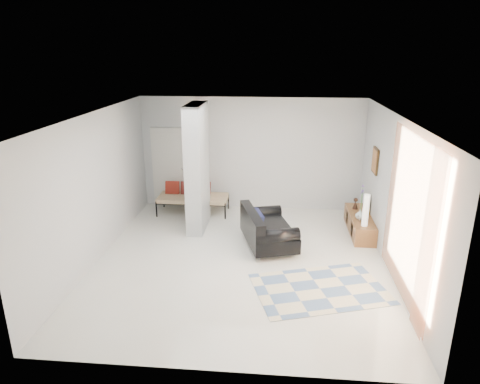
{
  "coord_description": "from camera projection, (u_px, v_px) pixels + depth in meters",
  "views": [
    {
      "loc": [
        0.67,
        -7.38,
        3.89
      ],
      "look_at": [
        -0.06,
        0.6,
        1.2
      ],
      "focal_mm": 32.0,
      "sensor_mm": 36.0,
      "label": 1
    }
  ],
  "objects": [
    {
      "name": "vase",
      "position": [
        360.0,
        214.0,
        9.2
      ],
      "size": [
        0.24,
        0.24,
        0.21
      ],
      "primitive_type": "imported",
      "rotation": [
        0.0,
        0.0,
        -0.16
      ],
      "color": "silver",
      "rests_on": "media_console"
    },
    {
      "name": "floor",
      "position": [
        240.0,
        261.0,
        8.26
      ],
      "size": [
        6.0,
        6.0,
        0.0
      ],
      "primitive_type": "plane",
      "color": "beige",
      "rests_on": "ground"
    },
    {
      "name": "wall_back",
      "position": [
        251.0,
        154.0,
        10.65
      ],
      "size": [
        6.0,
        0.0,
        6.0
      ],
      "primitive_type": "plane",
      "rotation": [
        1.57,
        0.0,
        0.0
      ],
      "color": "silver",
      "rests_on": "ground"
    },
    {
      "name": "ceiling",
      "position": [
        240.0,
        115.0,
        7.37
      ],
      "size": [
        6.0,
        6.0,
        0.0
      ],
      "primitive_type": "plane",
      "rotation": [
        3.14,
        0.0,
        0.0
      ],
      "color": "white",
      "rests_on": "wall_back"
    },
    {
      "name": "hallway_door",
      "position": [
        169.0,
        167.0,
        10.92
      ],
      "size": [
        0.85,
        0.06,
        2.04
      ],
      "primitive_type": "cube",
      "color": "silver",
      "rests_on": "floor"
    },
    {
      "name": "curtain",
      "position": [
        408.0,
        218.0,
        6.49
      ],
      "size": [
        0.0,
        2.55,
        2.55
      ],
      "primitive_type": "plane",
      "rotation": [
        1.57,
        0.0,
        1.57
      ],
      "color": "orange",
      "rests_on": "wall_right"
    },
    {
      "name": "media_console",
      "position": [
        360.0,
        223.0,
        9.51
      ],
      "size": [
        0.45,
        1.62,
        0.8
      ],
      "color": "brown",
      "rests_on": "floor"
    },
    {
      "name": "wall_right",
      "position": [
        394.0,
        197.0,
        7.58
      ],
      "size": [
        0.0,
        6.0,
        6.0
      ],
      "primitive_type": "plane",
      "rotation": [
        1.57,
        0.0,
        -1.57
      ],
      "color": "silver",
      "rests_on": "ground"
    },
    {
      "name": "area_rug",
      "position": [
        320.0,
        289.0,
        7.29
      ],
      "size": [
        2.51,
        2.03,
        0.01
      ],
      "primitive_type": "cube",
      "rotation": [
        0.0,
        0.0,
        0.3
      ],
      "color": "beige",
      "rests_on": "floor"
    },
    {
      "name": "wall_art",
      "position": [
        375.0,
        161.0,
        9.03
      ],
      "size": [
        0.04,
        0.45,
        0.55
      ],
      "primitive_type": "cube",
      "color": "#38240F",
      "rests_on": "wall_right"
    },
    {
      "name": "partition_column",
      "position": [
        197.0,
        168.0,
        9.42
      ],
      "size": [
        0.35,
        1.2,
        2.8
      ],
      "primitive_type": "cube",
      "color": "#A9AEB0",
      "rests_on": "floor"
    },
    {
      "name": "cylinder_lamp",
      "position": [
        366.0,
        210.0,
        8.78
      ],
      "size": [
        0.13,
        0.13,
        0.68
      ],
      "primitive_type": "cylinder",
      "color": "silver",
      "rests_on": "media_console"
    },
    {
      "name": "wall_left",
      "position": [
        95.0,
        188.0,
        8.06
      ],
      "size": [
        0.0,
        6.0,
        6.0
      ],
      "primitive_type": "plane",
      "rotation": [
        1.57,
        0.0,
        1.57
      ],
      "color": "silver",
      "rests_on": "ground"
    },
    {
      "name": "daybed",
      "position": [
        192.0,
        197.0,
        10.59
      ],
      "size": [
        1.72,
        0.74,
        0.77
      ],
      "rotation": [
        0.0,
        0.0,
        0.0
      ],
      "color": "black",
      "rests_on": "floor"
    },
    {
      "name": "bronze_figurine",
      "position": [
        355.0,
        203.0,
        9.8
      ],
      "size": [
        0.15,
        0.15,
        0.26
      ],
      "primitive_type": null,
      "rotation": [
        0.0,
        0.0,
        -0.16
      ],
      "color": "#301C15",
      "rests_on": "media_console"
    },
    {
      "name": "wall_front",
      "position": [
        217.0,
        274.0,
        4.99
      ],
      "size": [
        6.0,
        0.0,
        6.0
      ],
      "primitive_type": "plane",
      "rotation": [
        -1.57,
        0.0,
        0.0
      ],
      "color": "silver",
      "rests_on": "ground"
    },
    {
      "name": "loveseat",
      "position": [
        266.0,
        229.0,
        8.82
      ],
      "size": [
        1.29,
        1.72,
        0.76
      ],
      "rotation": [
        0.0,
        0.0,
        0.29
      ],
      "color": "silver",
      "rests_on": "floor"
    }
  ]
}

